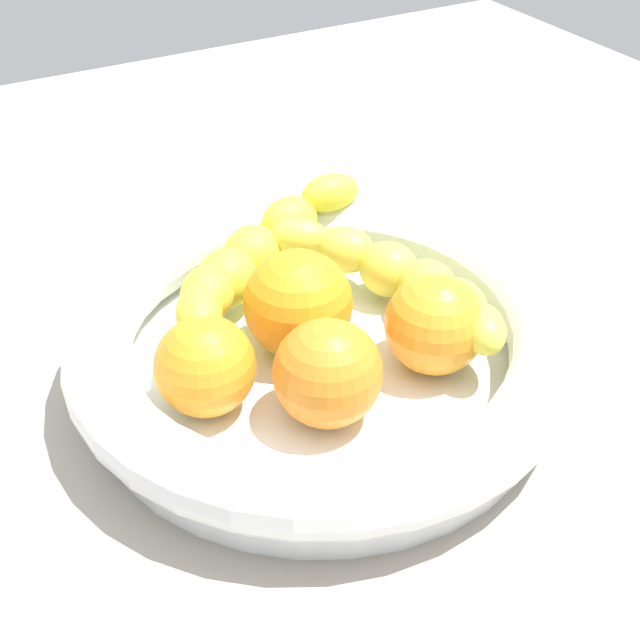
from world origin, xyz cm
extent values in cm
cube|color=#A2988D|center=(0.00, 0.00, 1.50)|extent=(120.00, 120.00, 3.00)
cylinder|color=white|center=(0.00, 0.00, 3.86)|extent=(27.51, 27.51, 1.71)
torus|color=white|center=(0.00, 0.00, 6.69)|extent=(30.29, 30.29, 3.96)
ellipsoid|color=yellow|center=(-10.76, 6.82, 9.40)|extent=(2.75, 4.36, 2.65)
ellipsoid|color=yellow|center=(-10.43, 3.40, 8.34)|extent=(4.07, 4.89, 3.22)
ellipsoid|color=yellow|center=(-9.29, 0.17, 7.28)|extent=(5.30, 5.53, 3.79)
ellipsoid|color=yellow|center=(-7.42, -2.71, 7.28)|extent=(5.67, 5.73, 3.79)
ellipsoid|color=yellow|center=(-4.92, -5.06, 8.34)|extent=(5.37, 5.14, 3.22)
ellipsoid|color=yellow|center=(-1.94, -6.75, 9.40)|extent=(4.99, 4.10, 2.65)
ellipsoid|color=yellow|center=(5.78, 7.48, 8.15)|extent=(4.68, 3.86, 2.56)
ellipsoid|color=yellow|center=(2.67, 8.25, 7.56)|extent=(4.33, 3.51, 3.11)
ellipsoid|color=yellow|center=(-0.54, 8.15, 6.98)|extent=(4.58, 4.28, 3.66)
ellipsoid|color=yellow|center=(-3.60, 7.19, 6.98)|extent=(5.20, 5.03, 3.66)
ellipsoid|color=yellow|center=(-6.29, 5.44, 7.56)|extent=(5.08, 4.98, 3.11)
ellipsoid|color=yellow|center=(-8.41, 3.03, 8.15)|extent=(4.36, 4.77, 2.56)
sphere|color=orange|center=(4.54, -2.06, 7.77)|extent=(6.11, 6.11, 6.11)
sphere|color=orange|center=(-1.69, -0.57, 8.04)|extent=(6.66, 6.66, 6.66)
sphere|color=orange|center=(3.69, 5.68, 7.75)|extent=(6.07, 6.07, 6.07)
sphere|color=orange|center=(0.54, -7.59, 7.58)|extent=(5.74, 5.74, 5.74)
camera|label=1|loc=(35.98, -20.05, 37.93)|focal=48.58mm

